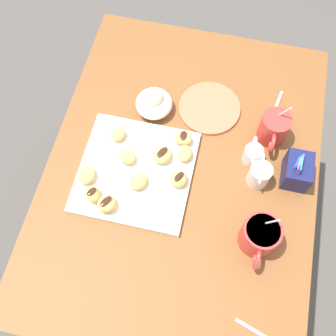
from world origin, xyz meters
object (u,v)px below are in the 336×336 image
(pastry_plate_square, at_px, (136,171))
(beignet_3, at_px, (93,194))
(beignet_4, at_px, (178,179))
(beignet_9, at_px, (183,138))
(sugar_caddy, at_px, (297,171))
(beignet_0, at_px, (162,155))
(dining_table, at_px, (181,188))
(ice_cream_bowl, at_px, (154,103))
(cream_pitcher_white, at_px, (260,174))
(beignet_8, at_px, (107,204))
(beignet_1, at_px, (118,134))
(saucer_coral_left, at_px, (209,108))
(beignet_7, at_px, (127,157))
(chocolate_sauce_pitcher, at_px, (253,154))
(coffee_mug_red_left, at_px, (274,128))
(coffee_mug_red_right, at_px, (260,236))
(beignet_2, at_px, (185,153))
(beignet_5, at_px, (138,181))
(beignet_6, at_px, (87,175))

(pastry_plate_square, xyz_separation_m, beignet_3, (0.10, -0.09, 0.03))
(beignet_4, distance_m, beignet_9, 0.13)
(sugar_caddy, distance_m, beignet_0, 0.37)
(dining_table, height_order, ice_cream_bowl, ice_cream_bowl)
(sugar_caddy, height_order, beignet_3, sugar_caddy)
(cream_pitcher_white, relative_size, beignet_8, 2.07)
(dining_table, height_order, beignet_4, beignet_4)
(sugar_caddy, relative_size, beignet_8, 2.10)
(pastry_plate_square, xyz_separation_m, beignet_1, (-0.09, -0.07, 0.02))
(pastry_plate_square, bearing_deg, saucer_coral_left, 147.25)
(pastry_plate_square, distance_m, ice_cream_bowl, 0.22)
(dining_table, bearing_deg, beignet_7, -85.07)
(beignet_7, distance_m, beignet_8, 0.15)
(cream_pitcher_white, relative_size, chocolate_sauce_pitcher, 1.14)
(coffee_mug_red_left, xyz_separation_m, beignet_7, (0.17, -0.38, -0.02))
(sugar_caddy, distance_m, beignet_9, 0.32)
(ice_cream_bowl, relative_size, beignet_4, 2.28)
(cream_pitcher_white, bearing_deg, beignet_4, -73.85)
(beignet_0, height_order, beignet_4, same)
(coffee_mug_red_right, bearing_deg, beignet_2, -130.05)
(dining_table, height_order, beignet_9, beignet_9)
(pastry_plate_square, relative_size, sugar_caddy, 2.93)
(beignet_2, xyz_separation_m, beignet_3, (0.17, -0.21, 0.00))
(sugar_caddy, distance_m, beignet_2, 0.31)
(chocolate_sauce_pitcher, height_order, beignet_7, chocolate_sauce_pitcher)
(chocolate_sauce_pitcher, bearing_deg, cream_pitcher_white, 22.13)
(beignet_7, height_order, beignet_9, same)
(dining_table, bearing_deg, beignet_1, -104.43)
(beignet_1, relative_size, beignet_8, 0.93)
(beignet_5, bearing_deg, coffee_mug_red_left, 124.99)
(beignet_4, bearing_deg, saucer_coral_left, 170.95)
(beignet_7, bearing_deg, beignet_3, -25.16)
(coffee_mug_red_right, height_order, chocolate_sauce_pitcher, coffee_mug_red_right)
(beignet_6, bearing_deg, beignet_4, 99.83)
(pastry_plate_square, distance_m, saucer_coral_left, 0.30)
(ice_cream_bowl, distance_m, beignet_3, 0.33)
(chocolate_sauce_pitcher, bearing_deg, beignet_1, -86.66)
(saucer_coral_left, bearing_deg, sugar_caddy, 57.71)
(beignet_2, relative_size, beignet_7, 0.98)
(beignet_1, height_order, beignet_4, beignet_4)
(dining_table, relative_size, beignet_0, 18.55)
(beignet_1, bearing_deg, beignet_8, 7.62)
(coffee_mug_red_left, bearing_deg, beignet_2, -61.54)
(coffee_mug_red_left, relative_size, beignet_9, 2.66)
(beignet_1, height_order, beignet_2, same)
(beignet_6, bearing_deg, beignet_5, 95.60)
(beignet_2, relative_size, beignet_9, 0.96)
(ice_cream_bowl, xyz_separation_m, saucer_coral_left, (-0.04, 0.16, -0.03))
(cream_pitcher_white, height_order, beignet_7, cream_pitcher_white)
(pastry_plate_square, distance_m, beignet_2, 0.15)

